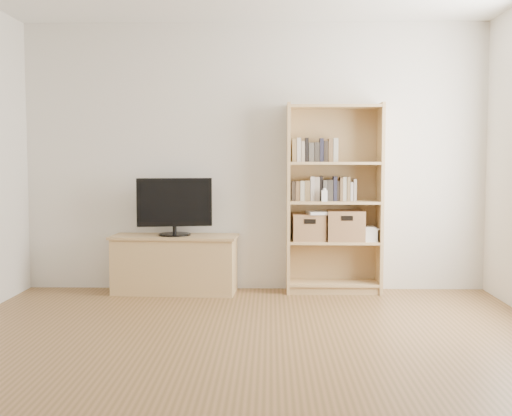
{
  "coord_description": "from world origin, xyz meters",
  "views": [
    {
      "loc": [
        0.15,
        -3.79,
        1.28
      ],
      "look_at": [
        0.02,
        1.9,
        0.85
      ],
      "focal_mm": 45.0,
      "sensor_mm": 36.0,
      "label": 1
    }
  ],
  "objects_px": {
    "tv_stand": "(175,265)",
    "television": "(174,206)",
    "basket_right": "(345,226)",
    "bookshelf": "(334,199)",
    "basket_left": "(309,227)",
    "baby_monitor": "(324,196)",
    "laptop": "(326,213)"
  },
  "relations": [
    {
      "from": "tv_stand",
      "to": "laptop",
      "type": "height_order",
      "value": "laptop"
    },
    {
      "from": "tv_stand",
      "to": "bookshelf",
      "type": "relative_size",
      "value": 0.64
    },
    {
      "from": "basket_left",
      "to": "laptop",
      "type": "bearing_deg",
      "value": -3.27
    },
    {
      "from": "bookshelf",
      "to": "television",
      "type": "xyz_separation_m",
      "value": [
        -1.53,
        -0.06,
        -0.07
      ]
    },
    {
      "from": "bookshelf",
      "to": "basket_right",
      "type": "xyz_separation_m",
      "value": [
        0.11,
        -0.01,
        -0.26
      ]
    },
    {
      "from": "basket_left",
      "to": "laptop",
      "type": "height_order",
      "value": "laptop"
    },
    {
      "from": "television",
      "to": "baby_monitor",
      "type": "height_order",
      "value": "television"
    },
    {
      "from": "baby_monitor",
      "to": "basket_right",
      "type": "bearing_deg",
      "value": 20.69
    },
    {
      "from": "baby_monitor",
      "to": "basket_left",
      "type": "bearing_deg",
      "value": 142.19
    },
    {
      "from": "tv_stand",
      "to": "bookshelf",
      "type": "xyz_separation_m",
      "value": [
        1.53,
        0.06,
        0.64
      ]
    },
    {
      "from": "baby_monitor",
      "to": "laptop",
      "type": "relative_size",
      "value": 0.3
    },
    {
      "from": "basket_left",
      "to": "basket_right",
      "type": "distance_m",
      "value": 0.35
    },
    {
      "from": "baby_monitor",
      "to": "basket_right",
      "type": "xyz_separation_m",
      "value": [
        0.21,
        0.09,
        -0.29
      ]
    },
    {
      "from": "bookshelf",
      "to": "basket_left",
      "type": "xyz_separation_m",
      "value": [
        -0.24,
        -0.0,
        -0.27
      ]
    },
    {
      "from": "basket_left",
      "to": "bookshelf",
      "type": "bearing_deg",
      "value": -1.11
    },
    {
      "from": "bookshelf",
      "to": "basket_left",
      "type": "relative_size",
      "value": 5.83
    },
    {
      "from": "tv_stand",
      "to": "bookshelf",
      "type": "distance_m",
      "value": 1.65
    },
    {
      "from": "tv_stand",
      "to": "basket_left",
      "type": "height_order",
      "value": "basket_left"
    },
    {
      "from": "bookshelf",
      "to": "basket_left",
      "type": "distance_m",
      "value": 0.37
    },
    {
      "from": "bookshelf",
      "to": "baby_monitor",
      "type": "height_order",
      "value": "bookshelf"
    },
    {
      "from": "laptop",
      "to": "baby_monitor",
      "type": "bearing_deg",
      "value": -111.42
    },
    {
      "from": "bookshelf",
      "to": "basket_left",
      "type": "bearing_deg",
      "value": -178.81
    },
    {
      "from": "television",
      "to": "baby_monitor",
      "type": "relative_size",
      "value": 6.81
    },
    {
      "from": "baby_monitor",
      "to": "basket_left",
      "type": "distance_m",
      "value": 0.35
    },
    {
      "from": "television",
      "to": "baby_monitor",
      "type": "bearing_deg",
      "value": -11.24
    },
    {
      "from": "tv_stand",
      "to": "basket_right",
      "type": "distance_m",
      "value": 1.68
    },
    {
      "from": "television",
      "to": "basket_right",
      "type": "distance_m",
      "value": 1.65
    },
    {
      "from": "bookshelf",
      "to": "basket_right",
      "type": "distance_m",
      "value": 0.28
    },
    {
      "from": "bookshelf",
      "to": "basket_right",
      "type": "height_order",
      "value": "bookshelf"
    },
    {
      "from": "television",
      "to": "baby_monitor",
      "type": "distance_m",
      "value": 1.43
    },
    {
      "from": "television",
      "to": "basket_left",
      "type": "relative_size",
      "value": 2.29
    },
    {
      "from": "tv_stand",
      "to": "television",
      "type": "distance_m",
      "value": 0.57
    }
  ]
}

